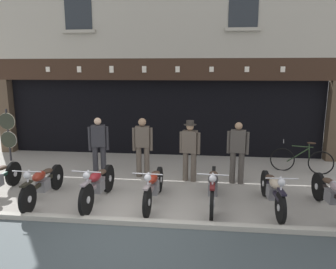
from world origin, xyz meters
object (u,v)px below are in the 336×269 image
object	(u,v)px
leaning_bicycle	(302,160)
motorcycle_center_right	(213,187)
salesman_left	(99,144)
assistant_far_right	(238,150)
advert_board_near	(251,109)
motorcycle_center	(154,186)
shopkeeper_center	(143,145)
motorcycle_center_left	(98,184)
motorcycle_far_right	(333,194)
motorcycle_left	(43,183)
salesman_right	(190,148)
tyre_sign_pole	(8,131)
motorcycle_right	(273,190)
advert_board_far	(289,111)

from	to	relation	value
leaning_bicycle	motorcycle_center_right	bearing A→B (deg)	148.20
salesman_left	assistant_far_right	size ratio (longest dim) A/B	1.02
salesman_left	advert_board_near	xyz separation A→B (m)	(4.45, 2.58, 0.73)
motorcycle_center	shopkeeper_center	distance (m)	1.95
motorcycle_center_left	motorcycle_far_right	size ratio (longest dim) A/B	0.99
motorcycle_left	salesman_right	bearing A→B (deg)	-153.63
motorcycle_left	motorcycle_far_right	xyz separation A→B (m)	(6.29, -0.01, 0.01)
motorcycle_center_left	leaning_bicycle	world-z (taller)	motorcycle_center_left
salesman_left	salesman_right	distance (m)	2.53
motorcycle_left	tyre_sign_pole	size ratio (longest dim) A/B	1.18
salesman_left	leaning_bicycle	bearing A→B (deg)	175.14
motorcycle_far_right	salesman_right	distance (m)	3.49
salesman_left	shopkeeper_center	world-z (taller)	salesman_left
motorcycle_center_left	salesman_left	bearing A→B (deg)	-70.02
motorcycle_center	motorcycle_far_right	distance (m)	3.75
motorcycle_center	tyre_sign_pole	world-z (taller)	tyre_sign_pole
salesman_right	advert_board_near	distance (m)	3.41
motorcycle_right	motorcycle_left	bearing A→B (deg)	-0.63
motorcycle_left	salesman_left	xyz separation A→B (m)	(0.74, 1.81, 0.50)
salesman_right	advert_board_near	bearing A→B (deg)	-113.24
assistant_far_right	tyre_sign_pole	size ratio (longest dim) A/B	0.95
motorcycle_left	motorcycle_center_right	size ratio (longest dim) A/B	0.98
motorcycle_center_right	advert_board_near	world-z (taller)	advert_board_near
motorcycle_center	salesman_left	distance (m)	2.53
shopkeeper_center	advert_board_near	bearing A→B (deg)	-148.95
salesman_left	tyre_sign_pole	xyz separation A→B (m)	(-3.40, 1.16, 0.07)
assistant_far_right	advert_board_far	world-z (taller)	advert_board_far
motorcycle_far_right	motorcycle_right	bearing A→B (deg)	-8.46
salesman_right	leaning_bicycle	size ratio (longest dim) A/B	0.97
motorcycle_right	salesman_right	distance (m)	2.47
motorcycle_center_right	salesman_right	size ratio (longest dim) A/B	1.25
tyre_sign_pole	motorcycle_left	bearing A→B (deg)	-48.18
motorcycle_right	leaning_bicycle	world-z (taller)	leaning_bicycle
salesman_right	advert_board_far	size ratio (longest dim) A/B	1.59
motorcycle_center_right	motorcycle_far_right	bearing A→B (deg)	179.67
motorcycle_center_left	leaning_bicycle	size ratio (longest dim) A/B	1.18
motorcycle_left	advert_board_far	size ratio (longest dim) A/B	1.95
motorcycle_left	motorcycle_center	size ratio (longest dim) A/B	1.01
shopkeeper_center	leaning_bicycle	xyz separation A→B (m)	(4.52, 0.86, -0.55)
assistant_far_right	advert_board_far	distance (m)	3.45
salesman_left	motorcycle_right	bearing A→B (deg)	144.53
motorcycle_left	motorcycle_center	xyz separation A→B (m)	(2.53, 0.10, 0.00)
advert_board_far	motorcycle_center_left	bearing A→B (deg)	-139.63
leaning_bicycle	motorcycle_center	bearing A→B (deg)	137.43
salesman_right	advert_board_near	size ratio (longest dim) A/B	1.71
leaning_bicycle	motorcycle_center_left	bearing A→B (deg)	131.32
motorcycle_far_right	advert_board_far	world-z (taller)	advert_board_far
motorcycle_center_right	tyre_sign_pole	bearing A→B (deg)	-20.37
assistant_far_right	advert_board_near	size ratio (longest dim) A/B	1.69
tyre_sign_pole	advert_board_near	size ratio (longest dim) A/B	1.77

